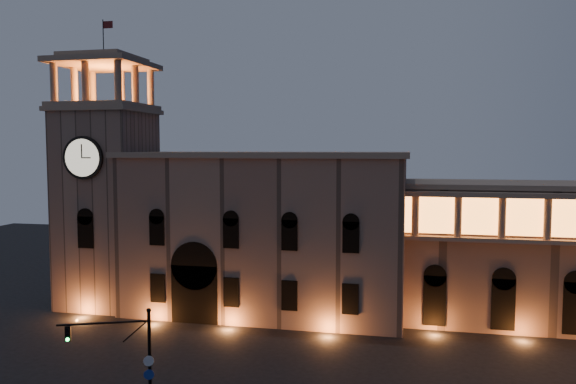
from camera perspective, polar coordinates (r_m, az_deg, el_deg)
The scene contains 3 objects.
government_building at distance 61.80m, azimuth -2.38°, elevation -4.13°, with size 30.80×12.80×17.60m.
clock_tower at distance 67.56m, azimuth -17.90°, elevation -0.42°, with size 9.80×9.80×32.40m.
traffic_light at distance 38.21m, azimuth -15.39°, elevation -16.84°, with size 5.46×2.44×7.98m.
Camera 1 is at (13.44, -37.18, 17.94)m, focal length 35.00 mm.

